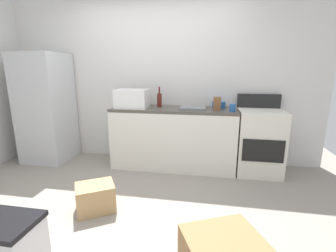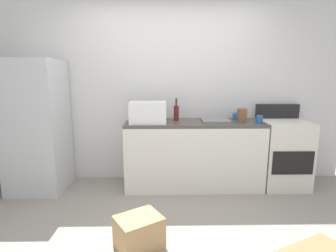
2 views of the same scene
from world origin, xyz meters
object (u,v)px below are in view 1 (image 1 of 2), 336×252
storage_bin (7,243)px  mixing_bowl (219,105)px  wine_bottle (159,100)px  cardboard_box_medium (95,198)px  knife_block (217,104)px  microwave (132,99)px  refrigerator (46,108)px  coffee_mug (232,108)px  stove_oven (259,141)px

storage_bin → mixing_bowl: bearing=55.0°
wine_bottle → cardboard_box_medium: wine_bottle is taller
knife_block → mixing_bowl: (0.03, 0.21, -0.04)m
microwave → wine_bottle: wine_bottle is taller
refrigerator → wine_bottle: (1.82, 0.13, 0.16)m
microwave → cardboard_box_medium: bearing=-91.1°
coffee_mug → knife_block: size_ratio=0.56×
microwave → mixing_bowl: size_ratio=2.42×
coffee_mug → microwave: bearing=177.2°
coffee_mug → refrigerator: bearing=177.9°
wine_bottle → stove_oven: bearing=-3.0°
refrigerator → cardboard_box_medium: (1.43, -1.26, -0.71)m
refrigerator → mixing_bowl: refrigerator is taller
microwave → mixing_bowl: microwave is taller
refrigerator → knife_block: size_ratio=9.43×
stove_oven → cardboard_box_medium: stove_oven is taller
cardboard_box_medium → wine_bottle: bearing=74.3°
wine_bottle → cardboard_box_medium: (-0.39, -1.39, -0.87)m
mixing_bowl → storage_bin: bearing=-125.0°
mixing_bowl → stove_oven: bearing=-12.9°
knife_block → cardboard_box_medium: (-1.24, -1.24, -0.85)m
knife_block → refrigerator: bearing=179.4°
microwave → mixing_bowl: (1.25, 0.22, -0.09)m
mixing_bowl → cardboard_box_medium: (-1.27, -1.45, -0.80)m
wine_bottle → cardboard_box_medium: size_ratio=0.79×
coffee_mug → cardboard_box_medium: (-1.44, -1.16, -0.81)m
coffee_mug → storage_bin: size_ratio=0.22×
refrigerator → stove_oven: size_ratio=1.54×
refrigerator → stove_oven: bearing=1.0°
storage_bin → knife_block: bearing=52.8°
coffee_mug → mixing_bowl: size_ratio=0.53×
stove_oven → mixing_bowl: stove_oven is taller
stove_oven → knife_block: bearing=-172.3°
refrigerator → wine_bottle: bearing=4.1°
coffee_mug → mixing_bowl: bearing=120.0°
knife_block → storage_bin: bearing=-127.2°
coffee_mug → mixing_bowl: (-0.17, 0.29, -0.00)m
mixing_bowl → storage_bin: mixing_bowl is taller
wine_bottle → knife_block: bearing=-10.5°
microwave → storage_bin: bearing=-99.1°
microwave → storage_bin: microwave is taller
stove_oven → cardboard_box_medium: size_ratio=2.90×
mixing_bowl → coffee_mug: bearing=-60.0°
microwave → wine_bottle: size_ratio=1.53×
stove_oven → microwave: size_ratio=2.39×
knife_block → mixing_bowl: size_ratio=0.95×
stove_oven → knife_block: stove_oven is taller
microwave → stove_oven: bearing=2.9°
wine_bottle → storage_bin: wine_bottle is taller
wine_bottle → cardboard_box_medium: 1.69m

